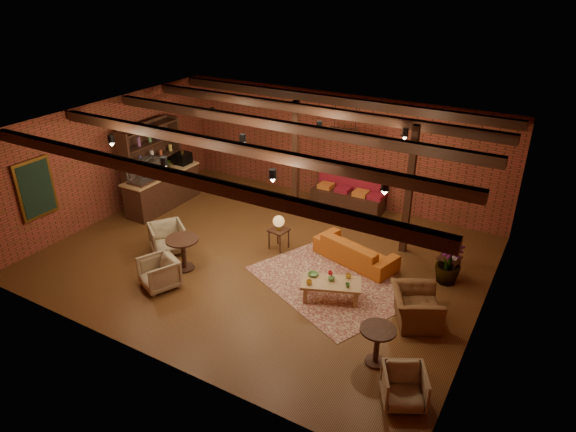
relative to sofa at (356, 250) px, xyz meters
The scene contains 29 objects.
floor 2.21m from the sofa, 155.05° to the right, with size 10.00×10.00×0.00m, color #431E10.
ceiling 3.63m from the sofa, 155.05° to the right, with size 10.00×8.00×0.02m, color black.
wall_back 3.89m from the sofa, 122.79° to the left, with size 10.00×0.02×3.20m, color brown.
wall_front 5.46m from the sofa, 111.94° to the right, with size 10.00×0.02×3.20m, color brown.
wall_left 7.16m from the sofa, behind, with size 0.02×8.00×3.20m, color brown.
wall_right 3.41m from the sofa, 17.00° to the right, with size 0.02×8.00×3.20m, color brown.
ceiling_beams 3.54m from the sofa, 155.05° to the right, with size 9.80×6.40×0.22m, color black, non-canonical shape.
ceiling_pipe 3.30m from the sofa, 161.13° to the left, with size 0.12×0.12×9.60m, color black.
post_left 3.34m from the sofa, 146.99° to the left, with size 0.16×0.16×3.20m, color black.
post_right 1.88m from the sofa, 52.82° to the left, with size 0.16×0.16×3.20m, color black.
service_counter 6.10m from the sofa, behind, with size 0.80×2.50×1.60m, color black, non-canonical shape.
plant_counter 6.06m from the sofa, behind, with size 0.35×0.39×0.30m, color #337F33.
shelving_hutch 6.55m from the sofa, behind, with size 0.52×2.00×2.40m, color black, non-canonical shape.
chalkboard_menu 7.74m from the sofa, 155.01° to the right, with size 0.08×0.96×1.46m, color black.
banquette 2.98m from the sofa, 117.75° to the left, with size 2.10×0.70×1.00m, color maroon, non-canonical shape.
service_sign 3.30m from the sofa, 122.41° to the left, with size 0.86×0.06×0.30m, color orange.
ceiling_spotlights 3.37m from the sofa, 155.05° to the right, with size 6.40×4.40×0.28m, color black, non-canonical shape.
rug 1.13m from the sofa, 94.39° to the right, with size 3.33×2.54×0.01m, color maroon.
sofa is the anchor object (origin of this frame).
coffee_table 1.68m from the sofa, 85.03° to the right, with size 1.38×1.04×0.68m.
side_table_lamp 1.97m from the sofa, 168.96° to the right, with size 0.48×0.48×0.90m.
round_table_left 4.04m from the sofa, 145.42° to the right, with size 0.76×0.76×0.79m.
armchair_a 4.59m from the sofa, 155.91° to the right, with size 0.78×0.73×0.81m, color #BFB194.
armchair_b 4.55m from the sofa, 136.47° to the right, with size 0.74×0.69×0.76m, color #BFB194.
armchair_right 2.47m from the sofa, 38.21° to the right, with size 1.04×0.68×0.91m, color brown.
side_table_book 2.14m from the sofa, 12.19° to the left, with size 0.50×0.50×0.52m.
round_table_right 3.47m from the sofa, 60.70° to the right, with size 0.64×0.64×0.75m.
armchair_far 4.39m from the sofa, 56.62° to the right, with size 0.68×0.64×0.70m, color #BFB194.
plant_tall 2.46m from the sofa, ahead, with size 1.72×1.72×3.07m, color #4C7F4C.
Camera 1 is at (5.86, -9.00, 6.42)m, focal length 32.00 mm.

